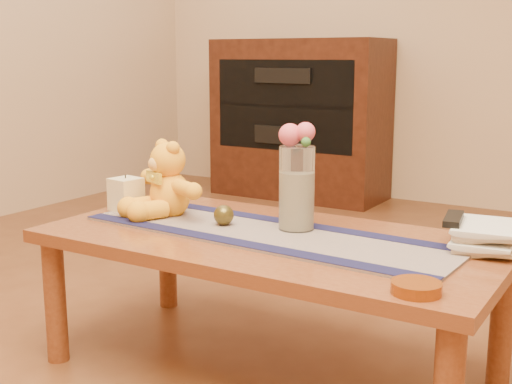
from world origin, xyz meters
The scene contains 30 objects.
floor centered at (0.00, 0.00, 0.00)m, with size 5.50×5.50×0.00m, color #5B301A.
coffee_table_top centered at (0.00, 0.00, 0.43)m, with size 1.40×0.70×0.04m, color #5E2C16.
table_leg_fl centered at (-0.64, -0.29, 0.21)m, with size 0.07×0.07×0.41m, color #5E2C16.
table_leg_bl centered at (-0.64, 0.29, 0.21)m, with size 0.07×0.07×0.41m, color #5E2C16.
table_leg_br centered at (0.64, 0.29, 0.21)m, with size 0.07×0.07×0.41m, color #5E2C16.
persian_runner centered at (-0.02, 0.00, 0.45)m, with size 1.20×0.35×0.01m, color #1A1F49.
runner_border_near centered at (-0.02, -0.14, 0.46)m, with size 1.20×0.06×0.00m, color #121338.
runner_border_far centered at (-0.01, 0.15, 0.46)m, with size 1.20×0.06×0.00m, color #121338.
teddy_bear centered at (-0.42, 0.04, 0.58)m, with size 0.35×0.29×0.24m, color #FFAA20, non-canonical shape.
pillar_candle centered at (-0.59, 0.01, 0.51)m, with size 0.09×0.09×0.11m, color beige.
candle_wick centered at (-0.59, 0.01, 0.58)m, with size 0.00×0.00×0.01m, color black.
glass_vase centered at (0.05, 0.08, 0.59)m, with size 0.11×0.11×0.26m, color silver.
potpourri_fill centered at (0.05, 0.08, 0.55)m, with size 0.09×0.09×0.18m, color beige.
rose_left centered at (0.03, 0.07, 0.75)m, with size 0.07×0.07×0.07m, color #DA4D62.
rose_right centered at (0.07, 0.09, 0.76)m, with size 0.06×0.06×0.06m, color #DA4D62.
blue_flower_back centered at (0.06, 0.12, 0.75)m, with size 0.04×0.04×0.04m, color #4C62A5.
blue_flower_side centered at (0.02, 0.10, 0.74)m, with size 0.04×0.04×0.04m, color #4C62A5.
leaf_sprig centered at (0.09, 0.06, 0.74)m, with size 0.03×0.03×0.03m, color #33662D.
bronze_ball centered at (-0.17, 0.01, 0.49)m, with size 0.06×0.06×0.06m, color #483E18.
book_bottom centered at (0.51, 0.17, 0.46)m, with size 0.17×0.22×0.02m, color beige.
book_lower centered at (0.52, 0.16, 0.48)m, with size 0.16×0.22×0.02m, color beige.
book_upper centered at (0.50, 0.17, 0.50)m, with size 0.17×0.22×0.02m, color beige.
book_top centered at (0.52, 0.16, 0.52)m, with size 0.16×0.22×0.02m, color beige.
tv_remote centered at (0.51, 0.16, 0.54)m, with size 0.04×0.16×0.02m, color black.
amber_dish centered at (0.55, -0.27, 0.46)m, with size 0.12×0.12×0.03m, color #BF5914.
media_cabinet centered at (-1.20, 2.48, 0.55)m, with size 1.20×0.50×1.10m, color black.
cabinet_cavity centered at (-1.20, 2.25, 0.66)m, with size 1.02×0.03×0.61m, color black.
cabinet_shelf centered at (-1.20, 2.33, 0.66)m, with size 1.02×0.20×0.03m, color black.
stereo_upper centered at (-1.20, 2.35, 0.86)m, with size 0.42×0.28×0.10m, color black.
stereo_lower centered at (-1.20, 2.35, 0.46)m, with size 0.42×0.28×0.12m, color black.
Camera 1 is at (1.00, -1.72, 0.99)m, focal length 47.18 mm.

